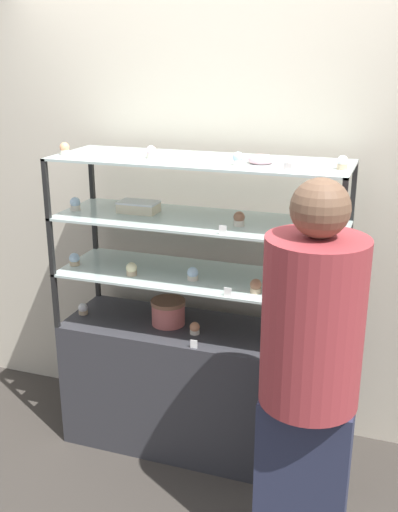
# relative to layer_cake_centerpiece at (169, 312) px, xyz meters

# --- Properties ---
(ground_plane) EXTENTS (20.00, 20.00, 0.00)m
(ground_plane) POSITION_rel_layer_cake_centerpiece_xyz_m (0.18, -0.00, -0.80)
(ground_plane) COLOR #38332D
(back_wall) EXTENTS (8.00, 0.05, 2.60)m
(back_wall) POSITION_rel_layer_cake_centerpiece_xyz_m (0.18, 0.39, 0.50)
(back_wall) COLOR beige
(back_wall) RESTS_ON ground_plane
(display_base) EXTENTS (1.49, 0.49, 0.73)m
(display_base) POSITION_rel_layer_cake_centerpiece_xyz_m (0.18, -0.00, -0.43)
(display_base) COLOR #333338
(display_base) RESTS_ON ground_plane
(display_riser_lower) EXTENTS (1.49, 0.49, 0.31)m
(display_riser_lower) POSITION_rel_layer_cake_centerpiece_xyz_m (0.18, -0.00, 0.22)
(display_riser_lower) COLOR black
(display_riser_lower) RESTS_ON display_base
(display_riser_middle) EXTENTS (1.49, 0.49, 0.31)m
(display_riser_middle) POSITION_rel_layer_cake_centerpiece_xyz_m (0.18, -0.00, 0.52)
(display_riser_middle) COLOR black
(display_riser_middle) RESTS_ON display_riser_lower
(display_riser_upper) EXTENTS (1.49, 0.49, 0.31)m
(display_riser_upper) POSITION_rel_layer_cake_centerpiece_xyz_m (0.18, -0.00, 0.83)
(display_riser_upper) COLOR black
(display_riser_upper) RESTS_ON display_riser_middle
(layer_cake_centerpiece) EXTENTS (0.19, 0.19, 0.14)m
(layer_cake_centerpiece) POSITION_rel_layer_cake_centerpiece_xyz_m (0.00, 0.00, 0.00)
(layer_cake_centerpiece) COLOR #C66660
(layer_cake_centerpiece) RESTS_ON display_base
(sheet_cake_frosted) EXTENTS (0.21, 0.13, 0.06)m
(sheet_cake_frosted) POSITION_rel_layer_cake_centerpiece_xyz_m (-0.17, 0.02, 0.57)
(sheet_cake_frosted) COLOR beige
(sheet_cake_frosted) RESTS_ON display_riser_middle
(cupcake_0) EXTENTS (0.05, 0.05, 0.07)m
(cupcake_0) POSITION_rel_layer_cake_centerpiece_xyz_m (-0.51, -0.04, -0.04)
(cupcake_0) COLOR #CCB28C
(cupcake_0) RESTS_ON display_base
(cupcake_1) EXTENTS (0.05, 0.05, 0.07)m
(cupcake_1) POSITION_rel_layer_cake_centerpiece_xyz_m (0.17, -0.07, -0.04)
(cupcake_1) COLOR beige
(cupcake_1) RESTS_ON display_base
(cupcake_2) EXTENTS (0.05, 0.05, 0.07)m
(cupcake_2) POSITION_rel_layer_cake_centerpiece_xyz_m (0.87, -0.05, -0.04)
(cupcake_2) COLOR #CCB28C
(cupcake_2) RESTS_ON display_base
(price_tag_0) EXTENTS (0.04, 0.00, 0.04)m
(price_tag_0) POSITION_rel_layer_cake_centerpiece_xyz_m (0.23, -0.23, -0.05)
(price_tag_0) COLOR white
(price_tag_0) RESTS_ON display_base
(cupcake_3) EXTENTS (0.06, 0.06, 0.07)m
(cupcake_3) POSITION_rel_layer_cake_centerpiece_xyz_m (-0.52, -0.07, 0.27)
(cupcake_3) COLOR #CCB28C
(cupcake_3) RESTS_ON display_riser_lower
(cupcake_4) EXTENTS (0.06, 0.06, 0.07)m
(cupcake_4) POSITION_rel_layer_cake_centerpiece_xyz_m (-0.16, -0.11, 0.27)
(cupcake_4) COLOR #CCB28C
(cupcake_4) RESTS_ON display_riser_lower
(cupcake_5) EXTENTS (0.06, 0.06, 0.07)m
(cupcake_5) POSITION_rel_layer_cake_centerpiece_xyz_m (0.17, -0.08, 0.27)
(cupcake_5) COLOR beige
(cupcake_5) RESTS_ON display_riser_lower
(cupcake_6) EXTENTS (0.06, 0.06, 0.07)m
(cupcake_6) POSITION_rel_layer_cake_centerpiece_xyz_m (0.51, -0.14, 0.27)
(cupcake_6) COLOR #CCB28C
(cupcake_6) RESTS_ON display_riser_lower
(cupcake_7) EXTENTS (0.06, 0.06, 0.07)m
(cupcake_7) POSITION_rel_layer_cake_centerpiece_xyz_m (0.87, -0.05, 0.27)
(cupcake_7) COLOR white
(cupcake_7) RESTS_ON display_riser_lower
(price_tag_1) EXTENTS (0.04, 0.00, 0.04)m
(price_tag_1) POSITION_rel_layer_cake_centerpiece_xyz_m (0.40, -0.23, 0.26)
(price_tag_1) COLOR white
(price_tag_1) RESTS_ON display_riser_lower
(cupcake_8) EXTENTS (0.06, 0.06, 0.07)m
(cupcake_8) POSITION_rel_layer_cake_centerpiece_xyz_m (-0.51, -0.05, 0.57)
(cupcake_8) COLOR beige
(cupcake_8) RESTS_ON display_riser_middle
(cupcake_9) EXTENTS (0.06, 0.06, 0.07)m
(cupcake_9) POSITION_rel_layer_cake_centerpiece_xyz_m (0.40, -0.06, 0.57)
(cupcake_9) COLOR beige
(cupcake_9) RESTS_ON display_riser_middle
(cupcake_10) EXTENTS (0.06, 0.06, 0.07)m
(cupcake_10) POSITION_rel_layer_cake_centerpiece_xyz_m (0.85, -0.11, 0.57)
(cupcake_10) COLOR beige
(cupcake_10) RESTS_ON display_riser_middle
(price_tag_2) EXTENTS (0.04, 0.00, 0.04)m
(price_tag_2) POSITION_rel_layer_cake_centerpiece_xyz_m (0.37, -0.23, 0.56)
(price_tag_2) COLOR white
(price_tag_2) RESTS_ON display_riser_middle
(cupcake_11) EXTENTS (0.05, 0.05, 0.06)m
(cupcake_11) POSITION_rel_layer_cake_centerpiece_xyz_m (-0.52, -0.10, 0.87)
(cupcake_11) COLOR beige
(cupcake_11) RESTS_ON display_riser_upper
(cupcake_12) EXTENTS (0.05, 0.05, 0.06)m
(cupcake_12) POSITION_rel_layer_cake_centerpiece_xyz_m (-0.05, -0.06, 0.87)
(cupcake_12) COLOR beige
(cupcake_12) RESTS_ON display_riser_upper
(cupcake_13) EXTENTS (0.05, 0.05, 0.06)m
(cupcake_13) POSITION_rel_layer_cake_centerpiece_xyz_m (0.40, -0.11, 0.87)
(cupcake_13) COLOR white
(cupcake_13) RESTS_ON display_riser_upper
(cupcake_14) EXTENTS (0.05, 0.05, 0.06)m
(cupcake_14) POSITION_rel_layer_cake_centerpiece_xyz_m (0.87, -0.06, 0.87)
(cupcake_14) COLOR #CCB28C
(cupcake_14) RESTS_ON display_riser_upper
(price_tag_3) EXTENTS (0.04, 0.00, 0.04)m
(price_tag_3) POSITION_rel_layer_cake_centerpiece_xyz_m (0.66, -0.23, 0.87)
(price_tag_3) COLOR white
(price_tag_3) RESTS_ON display_riser_upper
(donut_glazed) EXTENTS (0.12, 0.12, 0.04)m
(donut_glazed) POSITION_rel_layer_cake_centerpiece_xyz_m (0.49, -0.03, 0.86)
(donut_glazed) COLOR #EFB2BC
(donut_glazed) RESTS_ON display_riser_upper
(customer_figure) EXTENTS (0.40, 0.40, 1.71)m
(customer_figure) POSITION_rel_layer_cake_centerpiece_xyz_m (0.86, -0.63, 0.12)
(customer_figure) COLOR #282D47
(customer_figure) RESTS_ON ground_plane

